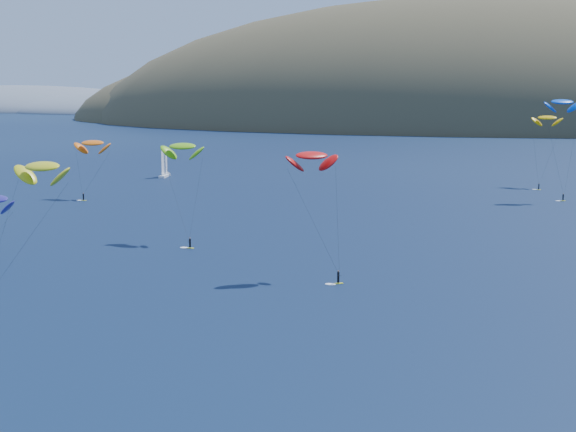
{
  "coord_description": "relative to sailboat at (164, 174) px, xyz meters",
  "views": [
    {
      "loc": [
        22.37,
        -49.51,
        31.53
      ],
      "look_at": [
        -7.94,
        80.0,
        9.0
      ],
      "focal_mm": 50.0,
      "sensor_mm": 36.0,
      "label": 1
    }
  ],
  "objects": [
    {
      "name": "kitesurfer_9",
      "position": [
        74.39,
        -121.35,
        18.71
      ],
      "size": [
        10.66,
        9.23,
        22.0
      ],
      "rotation": [
        0.0,
        0.0,
        0.56
      ],
      "color": "#EFF41B",
      "rests_on": "ground"
    },
    {
      "name": "kitesurfer_4",
      "position": [
        121.75,
        -23.23,
        25.04
      ],
      "size": [
        10.02,
        6.56,
        28.57
      ],
      "rotation": [
        0.0,
        0.0,
        0.27
      ],
      "color": "#EFF41B",
      "rests_on": "ground"
    },
    {
      "name": "kitesurfer_11",
      "position": [
        120.56,
        6.36,
        19.58
      ],
      "size": [
        9.18,
        13.95,
        22.91
      ],
      "rotation": [
        0.0,
        0.0,
        -0.21
      ],
      "color": "#EFF41B",
      "rests_on": "ground"
    },
    {
      "name": "headland",
      "position": [
        -367.76,
        552.63,
        -4.27
      ],
      "size": [
        460.0,
        250.0,
        60.0
      ],
      "color": "slate",
      "rests_on": "ground"
    },
    {
      "name": "kitesurfer_2",
      "position": [
        40.18,
        -144.89,
        18.59
      ],
      "size": [
        10.62,
        11.36,
        22.01
      ],
      "rotation": [
        0.0,
        0.0,
        -0.18
      ],
      "color": "#EFF41B",
      "rests_on": "ground"
    },
    {
      "name": "sailboat",
      "position": [
        0.0,
        0.0,
        0.0
      ],
      "size": [
        8.71,
        7.5,
        10.67
      ],
      "rotation": [
        0.0,
        0.0,
        0.13
      ],
      "color": "white",
      "rests_on": "ground"
    },
    {
      "name": "kitesurfer_3",
      "position": [
        43.54,
        -97.8,
        17.77
      ],
      "size": [
        9.37,
        10.63,
        21.14
      ],
      "rotation": [
        0.0,
        0.0,
        -0.07
      ],
      "color": "#EFF41B",
      "rests_on": "ground"
    },
    {
      "name": "island",
      "position": [
        116.9,
        364.91,
        -11.65
      ],
      "size": [
        730.0,
        300.0,
        210.0
      ],
      "color": "#3D3526",
      "rests_on": "ground"
    },
    {
      "name": "kitesurfer_1",
      "position": [
        -0.96,
        -48.13,
        13.95
      ],
      "size": [
        9.97,
        8.88,
        17.64
      ],
      "rotation": [
        0.0,
        0.0,
        0.02
      ],
      "color": "#EFF41B",
      "rests_on": "ground"
    }
  ]
}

